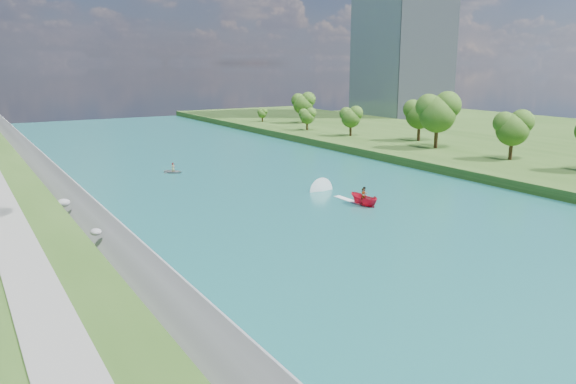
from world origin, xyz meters
TOP-DOWN VIEW (x-y plane):
  - ground at (0.00, 0.00)m, footprint 260.00×260.00m
  - river_water at (0.00, 20.00)m, footprint 55.00×240.00m
  - berm_east at (49.50, 20.00)m, footprint 44.00×240.00m
  - riprap_bank at (-25.82, 19.20)m, footprint 4.33×236.00m
  - riverside_path at (-32.50, 20.00)m, footprint 3.00×200.00m
  - office_tower at (82.50, 95.00)m, footprint 22.00×22.00m
  - trees_east at (40.68, 33.15)m, footprint 16.66×140.91m
  - motorboat at (5.48, 17.15)m, footprint 3.60×18.88m
  - raft at (-7.01, 46.65)m, footprint 3.56×3.72m

SIDE VIEW (x-z plane):
  - ground at x=0.00m, z-range 0.00..0.00m
  - river_water at x=0.00m, z-range 0.00..0.10m
  - raft at x=-7.01m, z-range -0.33..1.26m
  - berm_east at x=49.50m, z-range 0.00..1.50m
  - motorboat at x=5.48m, z-range -0.31..1.87m
  - riprap_bank at x=-25.82m, z-range -0.35..3.89m
  - riverside_path at x=-32.50m, z-range 3.50..3.60m
  - trees_east at x=40.68m, z-range 0.25..12.10m
  - office_tower at x=82.50m, z-range 0.00..60.00m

